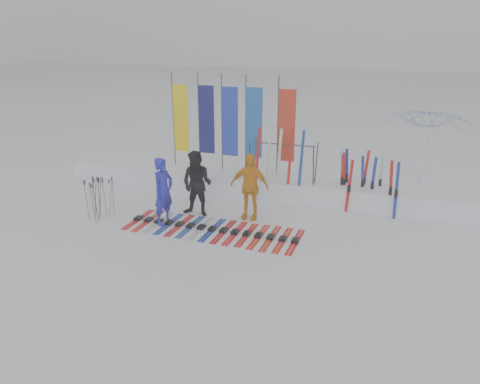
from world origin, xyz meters
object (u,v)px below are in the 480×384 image
at_px(ski_rack, 283,157).
at_px(person_yellow, 249,187).
at_px(ski_row, 213,229).
at_px(tent_canopy, 422,151).
at_px(person_blue, 163,191).
at_px(person_black, 197,184).

bearing_deg(ski_rack, person_yellow, -103.91).
bearing_deg(ski_row, tent_canopy, 45.19).
bearing_deg(person_blue, ski_rack, -26.50).
relative_size(person_blue, ski_rack, 0.92).
height_order(person_black, ski_row, person_black).
xyz_separation_m(person_black, ski_rack, (1.97, 2.20, 0.43)).
distance_m(person_black, tent_canopy, 7.47).
height_order(person_blue, person_yellow, person_yellow).
bearing_deg(ski_row, person_black, 133.05).
bearing_deg(person_blue, person_black, -20.71).
bearing_deg(person_blue, ski_row, -77.24).
xyz_separation_m(tent_canopy, ski_row, (-5.21, -5.25, -1.38)).
bearing_deg(tent_canopy, ski_row, -134.81).
height_order(person_blue, ski_rack, person_blue).
bearing_deg(tent_canopy, person_black, -144.39).
xyz_separation_m(person_yellow, tent_canopy, (4.57, 4.07, 0.46)).
distance_m(tent_canopy, ski_row, 7.52).
relative_size(person_yellow, ski_rack, 0.93).
height_order(person_blue, tent_canopy, tent_canopy).
height_order(ski_row, ski_rack, ski_rack).
distance_m(ski_row, ski_rack, 3.57).
distance_m(person_yellow, tent_canopy, 6.13).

